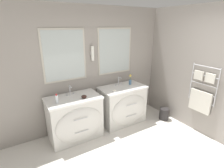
{
  "coord_description": "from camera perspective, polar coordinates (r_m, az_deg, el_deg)",
  "views": [
    {
      "loc": [
        -1.65,
        -1.16,
        2.21
      ],
      "look_at": [
        0.02,
        1.55,
        1.13
      ],
      "focal_mm": 28.0,
      "sensor_mm": 36.0,
      "label": 1
    }
  ],
  "objects": [
    {
      "name": "soap_dish",
      "position": [
        3.66,
        0.79,
        -2.29
      ],
      "size": [
        0.08,
        0.06,
        0.04
      ],
      "color": "white",
      "rests_on": "vanity_right"
    },
    {
      "name": "vanity_right",
      "position": [
        4.1,
        3.61,
        -6.78
      ],
      "size": [
        1.05,
        0.67,
        0.88
      ],
      "color": "silver",
      "rests_on": "ground_plane"
    },
    {
      "name": "faucet_left",
      "position": [
        3.56,
        -13.51,
        -2.06
      ],
      "size": [
        0.17,
        0.13,
        0.2
      ],
      "color": "silver",
      "rests_on": "vanity_left"
    },
    {
      "name": "toiletry_bottle",
      "position": [
        3.27,
        -17.58,
        -4.67
      ],
      "size": [
        0.05,
        0.05,
        0.18
      ],
      "color": "silver",
      "rests_on": "vanity_left"
    },
    {
      "name": "waste_bin",
      "position": [
        4.53,
        16.63,
        -9.24
      ],
      "size": [
        0.23,
        0.23,
        0.28
      ],
      "color": "#282626",
      "rests_on": "ground_plane"
    },
    {
      "name": "faucet_right",
      "position": [
        4.04,
        2.26,
        0.98
      ],
      "size": [
        0.17,
        0.13,
        0.2
      ],
      "color": "silver",
      "rests_on": "vanity_right"
    },
    {
      "name": "wall_right",
      "position": [
        4.09,
        25.02,
        4.0
      ],
      "size": [
        0.13,
        4.32,
        2.6
      ],
      "color": "gray",
      "rests_on": "ground_plane"
    },
    {
      "name": "flower_vase",
      "position": [
        4.1,
        5.96,
        1.22
      ],
      "size": [
        0.06,
        0.06,
        0.25
      ],
      "color": "teal",
      "rests_on": "vanity_right"
    },
    {
      "name": "wall_back",
      "position": [
        3.89,
        -5.67,
        5.34
      ],
      "size": [
        4.95,
        0.14,
        2.6
      ],
      "color": "gray",
      "rests_on": "ground_plane"
    },
    {
      "name": "amenity_bowl",
      "position": [
        3.39,
        -9.14,
        -4.08
      ],
      "size": [
        0.1,
        0.1,
        0.06
      ],
      "color": "black",
      "rests_on": "vanity_left"
    },
    {
      "name": "vanity_left",
      "position": [
        3.62,
        -11.91,
        -10.82
      ],
      "size": [
        1.05,
        0.67,
        0.88
      ],
      "color": "silver",
      "rests_on": "ground_plane"
    }
  ]
}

